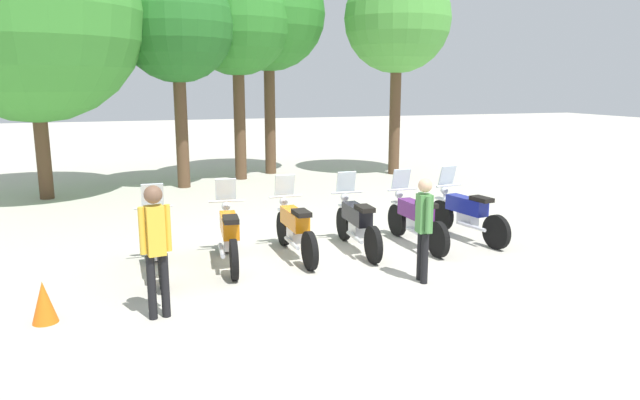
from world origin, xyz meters
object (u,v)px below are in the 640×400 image
Objects in this scene: motorcycle_0 at (157,242)px; motorcycle_2 at (295,227)px; motorcycle_4 at (415,218)px; motorcycle_5 at (466,213)px; tree_1 at (177,26)px; motorcycle_1 at (229,234)px; person_0 at (424,223)px; person_1 at (156,241)px; tree_3 at (268,14)px; tree_4 at (397,20)px; traffic_cone at (44,302)px; motorcycle_3 at (357,222)px; tree_0 at (29,11)px; tree_2 at (237,22)px.

motorcycle_0 is 1.00× the size of motorcycle_2.
motorcycle_5 is (1.16, 0.10, 0.00)m from motorcycle_4.
motorcycle_1 is at bearing -89.60° from tree_1.
person_1 is at bearing 9.48° from person_0.
tree_3 reaches higher than tree_1.
tree_4 is 14.49m from traffic_cone.
motorcycle_0 is 0.33× the size of tree_4.
person_1 is 3.18× the size of traffic_cone.
motorcycle_3 is 0.33× the size of tree_4.
person_1 is (-3.58, -2.09, 0.51)m from motorcycle_3.
person_0 reaches higher than motorcycle_2.
motorcycle_4 is 2.09m from person_0.
motorcycle_5 is at bearing 14.31° from traffic_cone.
motorcycle_4 is at bearing -44.64° from tree_0.
motorcycle_0 is 1.00× the size of motorcycle_3.
person_1 reaches higher than motorcycle_2.
tree_0 reaches higher than traffic_cone.
motorcycle_3 is 5.30m from traffic_cone.
tree_0 is (-7.15, 7.06, 4.24)m from motorcycle_4.
person_0 is 0.26× the size of tree_1.
person_0 is at bearing -85.42° from tree_2.
motorcycle_3 is 1.01× the size of motorcycle_5.
motorcycle_3 is at bearing 86.59° from motorcycle_4.
motorcycle_4 is 10.90m from tree_0.
person_1 reaches higher than motorcycle_4.
motorcycle_0 is 3.51m from motorcycle_3.
motorcycle_3 is 8.94m from tree_1.
person_0 is at bearing -113.06° from tree_4.
motorcycle_4 is 1.36× the size of person_0.
motorcycle_2 is 0.29× the size of tree_0.
motorcycle_1 is 4.66m from motorcycle_5.
motorcycle_2 reaches higher than traffic_cone.
motorcycle_3 is at bearing -91.18° from motorcycle_2.
motorcycle_3 is 3.99× the size of traffic_cone.
motorcycle_5 is at bearing -82.87° from motorcycle_1.
tree_4 is at bearing -24.90° from motorcycle_5.
tree_3 reaches higher than motorcycle_2.
person_0 is at bearing -96.81° from person_1.
tree_1 is (3.60, 0.60, -0.20)m from tree_0.
tree_0 is (-4.82, 7.02, 4.24)m from motorcycle_2.
motorcycle_1 is 2.33m from motorcycle_3.
motorcycle_0 is 5.83m from motorcycle_5.
motorcycle_3 is at bearing 82.33° from motorcycle_5.
tree_2 is 5.11m from tree_4.
motorcycle_0 reaches higher than traffic_cone.
person_0 is 11.58m from tree_0.
motorcycle_1 is at bearing -41.65° from person_1.
person_0 is 0.24× the size of tree_4.
tree_2 is at bearing 5.25° from motorcycle_3.
motorcycle_0 is at bearing -12.07° from person_1.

